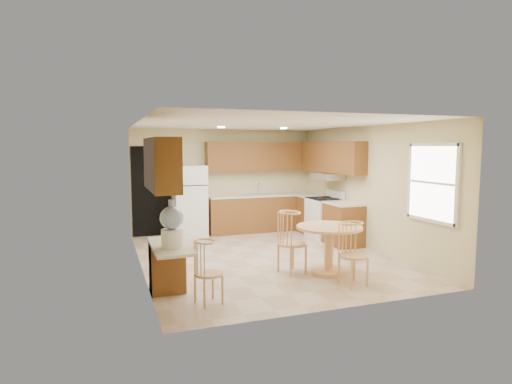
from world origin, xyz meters
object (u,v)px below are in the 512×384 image
object	(u,v)px
dining_table	(329,243)
chair_table_b	(357,249)
stove	(324,218)
water_crock	(172,226)
refrigerator	(190,201)
chair_table_a	(295,237)
chair_desk	(210,267)

from	to	relation	value
dining_table	chair_table_b	bearing A→B (deg)	-86.13
stove	water_crock	bearing A→B (deg)	-142.28
water_crock	refrigerator	bearing A→B (deg)	76.14
chair_table_a	chair_table_b	xyz separation A→B (m)	(0.60, -0.89, -0.05)
chair_desk	water_crock	world-z (taller)	water_crock
stove	chair_table_b	xyz separation A→B (m)	(-1.25, -3.25, 0.11)
chair_table_b	water_crock	distance (m)	2.73
dining_table	chair_table_a	distance (m)	0.58
refrigerator	chair_desk	world-z (taller)	refrigerator
dining_table	chair_table_a	bearing A→B (deg)	164.47
water_crock	dining_table	bearing A→B (deg)	11.28
dining_table	chair_table_b	distance (m)	0.74
stove	water_crock	distance (m)	5.00
chair_table_a	chair_desk	world-z (taller)	chair_table_a
dining_table	chair_desk	world-z (taller)	chair_desk
chair_table_b	refrigerator	bearing A→B (deg)	-77.35
refrigerator	stove	size ratio (longest dim) A/B	1.52
dining_table	water_crock	distance (m)	2.73
stove	chair_desk	xyz separation A→B (m)	(-3.47, -3.25, 0.05)
chair_desk	water_crock	bearing A→B (deg)	-130.49
chair_table_a	chair_table_b	bearing A→B (deg)	18.07
stove	water_crock	xyz separation A→B (m)	(-3.92, -3.04, 0.59)
stove	chair_table_b	size ratio (longest dim) A/B	1.16
stove	refrigerator	bearing A→B (deg)	157.01
chair_desk	stove	bearing A→B (deg)	118.43
refrigerator	chair_table_b	world-z (taller)	refrigerator
refrigerator	stove	xyz separation A→B (m)	(2.88, -1.22, -0.36)
chair_table_b	dining_table	bearing A→B (deg)	-93.50
refrigerator	chair_table_a	world-z (taller)	refrigerator
chair_table_b	stove	bearing A→B (deg)	-118.34
stove	chair_table_a	size ratio (longest dim) A/B	1.07
chair_table_a	dining_table	bearing A→B (deg)	58.64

